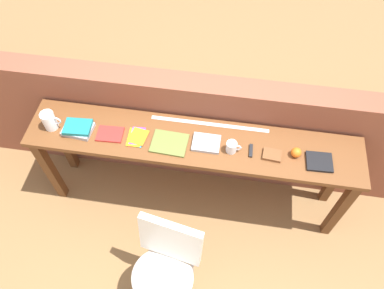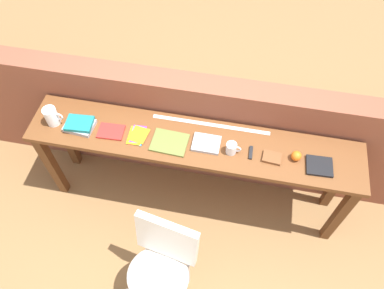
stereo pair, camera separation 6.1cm
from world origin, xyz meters
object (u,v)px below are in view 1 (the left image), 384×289
object	(u,v)px
multitool_folded	(251,151)
sports_ball_small	(296,152)
pamphlet_pile_colourful	(137,137)
book_repair_rightmost	(319,162)
magazine_cycling	(110,134)
mug	(232,147)
pitcher_white	(49,120)
book_open_centre	(169,143)
book_stack_leftmost	(78,128)
leather_journal_brown	(272,155)
chair_white_moulded	(165,265)

from	to	relation	value
multitool_folded	sports_ball_small	size ratio (longest dim) A/B	1.49
pamphlet_pile_colourful	book_repair_rightmost	world-z (taller)	book_repair_rightmost
magazine_cycling	mug	world-z (taller)	mug
pitcher_white	multitool_folded	bearing A→B (deg)	0.14
pitcher_white	book_open_centre	world-z (taller)	pitcher_white
mug	multitool_folded	size ratio (longest dim) A/B	1.00
pamphlet_pile_colourful	book_open_centre	world-z (taller)	book_open_centre
pamphlet_pile_colourful	mug	world-z (taller)	mug
pitcher_white	book_repair_rightmost	distance (m)	1.98
sports_ball_small	pitcher_white	bearing A→B (deg)	-179.46
magazine_cycling	book_open_centre	xyz separation A→B (m)	(0.45, -0.01, 0.00)
book_stack_leftmost	mug	distance (m)	1.15
book_repair_rightmost	leather_journal_brown	bearing A→B (deg)	176.42
chair_white_moulded	sports_ball_small	distance (m)	1.21
book_stack_leftmost	book_open_centre	size ratio (longest dim) A/B	0.87
magazine_cycling	multitool_folded	size ratio (longest dim) A/B	1.75
pitcher_white	leather_journal_brown	world-z (taller)	pitcher_white
pitcher_white	mug	distance (m)	1.36
magazine_cycling	book_repair_rightmost	world-z (taller)	book_repair_rightmost
leather_journal_brown	sports_ball_small	xyz separation A→B (m)	(0.17, 0.03, 0.02)
leather_journal_brown	chair_white_moulded	bearing A→B (deg)	-124.77
book_repair_rightmost	book_open_centre	bearing A→B (deg)	177.70
magazine_cycling	book_repair_rightmost	xyz separation A→B (m)	(1.53, -0.01, 0.00)
pitcher_white	book_repair_rightmost	bearing A→B (deg)	-0.58
magazine_cycling	book_open_centre	distance (m)	0.45
leather_journal_brown	multitool_folded	bearing A→B (deg)	178.91
pitcher_white	multitool_folded	size ratio (longest dim) A/B	1.67
pitcher_white	multitool_folded	world-z (taller)	pitcher_white
sports_ball_small	leather_journal_brown	bearing A→B (deg)	-169.82
magazine_cycling	leather_journal_brown	world-z (taller)	leather_journal_brown
pitcher_white	pamphlet_pile_colourful	xyz separation A→B (m)	(0.65, -0.00, -0.07)
pamphlet_pile_colourful	sports_ball_small	world-z (taller)	sports_ball_small
chair_white_moulded	book_open_centre	world-z (taller)	book_open_centre
book_stack_leftmost	sports_ball_small	xyz separation A→B (m)	(1.60, 0.02, 0.01)
mug	pitcher_white	bearing A→B (deg)	179.56
magazine_cycling	sports_ball_small	xyz separation A→B (m)	(1.36, 0.02, 0.03)
multitool_folded	sports_ball_small	bearing A→B (deg)	2.42
pitcher_white	sports_ball_small	bearing A→B (deg)	0.54
book_stack_leftmost	magazine_cycling	size ratio (longest dim) A/B	1.18
chair_white_moulded	leather_journal_brown	xyz separation A→B (m)	(0.65, 0.78, 0.37)
multitool_folded	leather_journal_brown	distance (m)	0.15
mug	sports_ball_small	world-z (taller)	mug
magazine_cycling	multitool_folded	xyz separation A→B (m)	(1.04, 0.01, 0.00)
multitool_folded	book_stack_leftmost	bearing A→B (deg)	-179.63
book_open_centre	leather_journal_brown	bearing A→B (deg)	3.16
chair_white_moulded	book_open_centre	distance (m)	0.85
sports_ball_small	book_repair_rightmost	distance (m)	0.17
mug	sports_ball_small	size ratio (longest dim) A/B	1.49
sports_ball_small	book_repair_rightmost	xyz separation A→B (m)	(0.17, -0.04, -0.03)
pamphlet_pile_colourful	book_repair_rightmost	distance (m)	1.32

